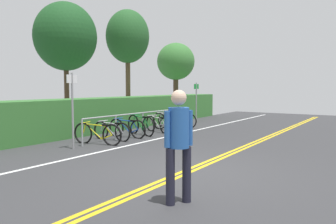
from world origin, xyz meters
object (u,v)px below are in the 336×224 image
bicycle_5 (168,122)px  bicycle_6 (177,120)px  bicycle_4 (158,124)px  tree_extra (176,62)px  bicycle_0 (97,134)px  sign_post_far (196,99)px  pedestrian (179,138)px  sign_post_near (72,103)px  bike_rack (143,118)px  bicycle_2 (127,128)px  bicycle_3 (141,125)px  tree_mid (66,37)px  tree_far_right (128,37)px  bicycle_1 (112,131)px

bicycle_5 → bicycle_6: bearing=5.6°
bicycle_4 → tree_extra: bearing=26.5°
bicycle_0 → sign_post_far: sign_post_far is taller
bicycle_4 → pedestrian: 8.15m
sign_post_far → tree_extra: 4.95m
bicycle_0 → bicycle_6: bicycle_0 is taller
bicycle_5 → sign_post_near: bearing=-179.6°
bike_rack → pedestrian: pedestrian is taller
bicycle_0 → bicycle_6: bearing=1.8°
sign_post_far → bicycle_2: bearing=178.8°
sign_post_near → sign_post_far: 7.53m
bicycle_0 → pedestrian: size_ratio=1.00×
bike_rack → tree_extra: bearing=23.1°
bicycle_2 → pedestrian: pedestrian is taller
bicycle_6 → tree_extra: size_ratio=0.39×
bicycle_2 → bicycle_3: bicycle_3 is taller
bicycle_0 → tree_mid: (2.14, 4.03, 3.62)m
pedestrian → bicycle_6: bearing=32.1°
bicycle_2 → sign_post_near: bearing=-176.9°
sign_post_near → tree_far_right: 7.89m
sign_post_far → tree_extra: size_ratio=0.45×
tree_far_right → sign_post_far: bearing=-72.5°
bicycle_3 → sign_post_near: (-3.35, -0.14, 0.97)m
sign_post_near → tree_extra: 11.35m
sign_post_far → bike_rack: bearing=179.2°
sign_post_near → tree_far_right: tree_far_right is taller
sign_post_near → sign_post_far: (7.53, 0.03, -0.11)m
bicycle_3 → bicycle_5: size_ratio=1.00×
sign_post_far → tree_far_right: size_ratio=0.35×
bicycle_1 → bicycle_4: 2.51m
bicycle_4 → tree_far_right: tree_far_right is taller
bike_rack → sign_post_far: (4.11, -0.06, 0.59)m
bike_rack → pedestrian: (-5.57, -5.05, 0.38)m
bicycle_4 → sign_post_far: size_ratio=0.78×
bicycle_4 → bicycle_6: (1.66, 0.12, 0.01)m
bicycle_3 → bicycle_6: 2.59m
tree_far_right → tree_extra: 4.36m
bicycle_1 → bicycle_5: bicycle_5 is taller
pedestrian → bicycle_5: bearing=34.7°
bike_rack → sign_post_far: size_ratio=3.00×
bicycle_6 → sign_post_near: bearing=-178.8°
bicycle_0 → bicycle_1: (0.84, 0.18, -0.02)m
bicycle_1 → sign_post_near: (-1.77, -0.14, 1.02)m
bicycle_2 → sign_post_far: sign_post_far is taller
bicycle_6 → sign_post_near: sign_post_near is taller
sign_post_near → tree_mid: tree_mid is taller
bicycle_0 → bike_rack: bearing=2.9°
bicycle_1 → tree_mid: tree_mid is taller
sign_post_far → bicycle_1: bearing=178.9°
bicycle_3 → tree_far_right: 6.00m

